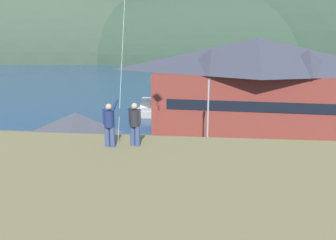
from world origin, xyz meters
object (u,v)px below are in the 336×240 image
Objects in this scene: parked_car_lone_by_shed at (70,195)px; wharf_dock at (174,106)px; moored_boat_wharfside at (148,108)px; person_kite_flyer at (109,123)px; parked_car_corner_spot at (302,165)px; parked_car_mid_row_near at (2,155)px; storage_shed_waterside at (192,110)px; harbor_lodge at (256,83)px; storage_shed_near_lot at (77,142)px; parked_car_back_row_left at (201,163)px; moored_boat_outer_mooring at (197,101)px; person_companion at (135,123)px; parked_car_front_row_silver at (314,203)px; parked_car_mid_row_center at (200,196)px; parking_light_pole at (208,114)px.

wharf_dock is at bearing 82.70° from parked_car_lone_by_shed.
person_kite_flyer is at bearing -83.15° from moored_boat_wharfside.
parked_car_mid_row_near is at bearing -179.29° from parked_car_corner_spot.
harbor_lodge is at bearing -5.57° from storage_shed_waterside.
wharf_dock is 2.89× the size of parked_car_mid_row_near.
wharf_dock is at bearing 132.25° from harbor_lodge.
storage_shed_near_lot reaches higher than parked_car_back_row_left.
parked_car_back_row_left is (1.01, -28.22, 0.34)m from moored_boat_outer_mooring.
parked_car_lone_by_shed reaches higher than wharf_dock.
person_companion reaches higher than parked_car_back_row_left.
parked_car_front_row_silver is (1.33, -20.45, -4.69)m from harbor_lodge.
storage_shed_near_lot is at bearing -119.93° from storage_shed_waterside.
person_kite_flyer is (-10.80, -8.69, 7.23)m from parked_car_front_row_silver.
storage_shed_near_lot is 1.44× the size of parked_car_back_row_left.
storage_shed_waterside is at bearing 42.51° from parked_car_mid_row_near.
storage_shed_near_lot is at bearing -102.42° from wharf_dock.
person_kite_flyer is at bearing -47.62° from parked_car_mid_row_near.
storage_shed_near_lot is 0.97× the size of storage_shed_waterside.
parked_car_back_row_left is 0.98× the size of parked_car_corner_spot.
parked_car_corner_spot is (9.57, -14.32, -1.16)m from storage_shed_waterside.
person_companion is (-1.12, -29.63, 6.05)m from storage_shed_waterside.
parked_car_mid_row_center is (17.41, -6.20, 0.00)m from parked_car_mid_row_near.
parking_light_pole reaches higher than parked_car_lone_by_shed.
parked_car_back_row_left is at bearing -97.48° from parking_light_pole.
person_companion is at bearing 13.60° from person_kite_flyer.
harbor_lodge reaches higher than wharf_dock.
parked_car_mid_row_center is at bearing -86.04° from storage_shed_waterside.
storage_shed_near_lot is at bearing -137.94° from harbor_lodge.
moored_boat_outer_mooring is at bearing 59.94° from parked_car_mid_row_near.
harbor_lodge is 8.22m from storage_shed_waterside.
storage_shed_waterside is (8.85, 15.38, -0.50)m from storage_shed_near_lot.
harbor_lodge is 4.05× the size of storage_shed_near_lot.
parked_car_front_row_silver is 15.63m from person_kite_flyer.
parked_car_back_row_left is at bearing 90.58° from parked_car_mid_row_center.
parked_car_mid_row_near is 2.30× the size of person_kite_flyer.
parked_car_back_row_left reaches higher than wharf_dock.
parked_car_lone_by_shed is 12.43m from person_companion.
harbor_lodge is 5.83× the size of parked_car_back_row_left.
parked_car_mid_row_center is 11.65m from person_companion.
person_companion reaches higher than parking_light_pole.
storage_shed_near_lot is 1.41× the size of parked_car_corner_spot.
storage_shed_waterside is 14.74m from parked_car_back_row_left.
parked_car_front_row_silver is at bearing -56.95° from parking_light_pole.
wharf_dock is at bearing -141.24° from moored_boat_outer_mooring.
parked_car_back_row_left is 16.82m from person_companion.
person_kite_flyer reaches higher than moored_boat_outer_mooring.
moored_boat_wharfside is 1.73× the size of parked_car_back_row_left.
person_kite_flyer reaches higher than parking_light_pole.
storage_shed_waterside is at bearing -49.68° from moored_boat_wharfside.
moored_boat_wharfside is 3.96× the size of person_kite_flyer.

